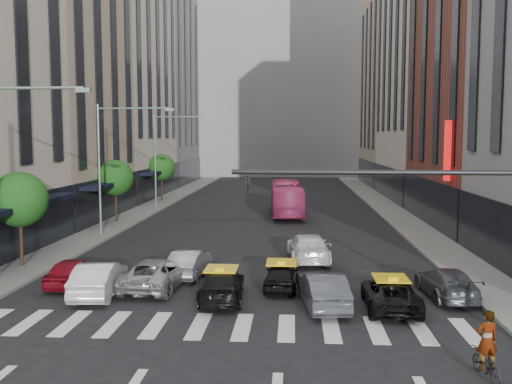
% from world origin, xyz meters
% --- Properties ---
extents(ground, '(160.00, 160.00, 0.00)m').
position_xyz_m(ground, '(0.00, 0.00, 0.00)').
color(ground, black).
rests_on(ground, ground).
extents(sidewalk_left, '(3.00, 96.00, 0.15)m').
position_xyz_m(sidewalk_left, '(-11.50, 30.00, 0.07)').
color(sidewalk_left, slate).
rests_on(sidewalk_left, ground).
extents(sidewalk_right, '(3.00, 96.00, 0.15)m').
position_xyz_m(sidewalk_right, '(11.50, 30.00, 0.07)').
color(sidewalk_right, slate).
rests_on(sidewalk_right, ground).
extents(building_left_b, '(8.00, 16.00, 24.00)m').
position_xyz_m(building_left_b, '(-17.00, 28.00, 12.00)').
color(building_left_b, tan).
rests_on(building_left_b, ground).
extents(building_left_c, '(8.00, 20.00, 36.00)m').
position_xyz_m(building_left_c, '(-17.00, 46.00, 18.00)').
color(building_left_c, beige).
rests_on(building_left_c, ground).
extents(building_left_d, '(8.00, 18.00, 30.00)m').
position_xyz_m(building_left_d, '(-17.00, 65.00, 15.00)').
color(building_left_d, gray).
rests_on(building_left_d, ground).
extents(building_right_b, '(8.00, 18.00, 26.00)m').
position_xyz_m(building_right_b, '(17.00, 27.00, 13.00)').
color(building_right_b, brown).
rests_on(building_right_b, ground).
extents(building_right_c, '(8.00, 20.00, 40.00)m').
position_xyz_m(building_right_c, '(17.00, 46.00, 20.00)').
color(building_right_c, beige).
rests_on(building_right_c, ground).
extents(building_right_d, '(8.00, 18.00, 28.00)m').
position_xyz_m(building_right_d, '(17.00, 65.00, 14.00)').
color(building_right_d, tan).
rests_on(building_right_d, ground).
extents(building_far, '(30.00, 10.00, 36.00)m').
position_xyz_m(building_far, '(0.00, 85.00, 18.00)').
color(building_far, gray).
rests_on(building_far, ground).
extents(tree_near, '(2.88, 2.88, 4.95)m').
position_xyz_m(tree_near, '(-11.80, 10.00, 3.65)').
color(tree_near, black).
rests_on(tree_near, sidewalk_left).
extents(tree_mid, '(2.88, 2.88, 4.95)m').
position_xyz_m(tree_mid, '(-11.80, 26.00, 3.65)').
color(tree_mid, black).
rests_on(tree_mid, sidewalk_left).
extents(tree_far, '(2.88, 2.88, 4.95)m').
position_xyz_m(tree_far, '(-11.80, 42.00, 3.65)').
color(tree_far, black).
rests_on(tree_far, sidewalk_left).
extents(streetlamp_mid, '(5.38, 0.25, 9.00)m').
position_xyz_m(streetlamp_mid, '(-10.04, 20.00, 5.90)').
color(streetlamp_mid, gray).
rests_on(streetlamp_mid, sidewalk_left).
extents(streetlamp_far, '(5.38, 0.25, 9.00)m').
position_xyz_m(streetlamp_far, '(-10.04, 36.00, 5.90)').
color(streetlamp_far, gray).
rests_on(streetlamp_far, sidewalk_left).
extents(traffic_signal, '(10.10, 0.20, 6.00)m').
position_xyz_m(traffic_signal, '(7.69, -1.00, 4.47)').
color(traffic_signal, black).
rests_on(traffic_signal, ground).
extents(liberty_sign, '(0.30, 0.70, 4.00)m').
position_xyz_m(liberty_sign, '(12.60, 20.00, 6.00)').
color(liberty_sign, red).
rests_on(liberty_sign, ground).
extents(car_red, '(1.58, 3.88, 1.32)m').
position_xyz_m(car_red, '(-7.80, 6.79, 0.66)').
color(car_red, maroon).
rests_on(car_red, ground).
extents(car_white_front, '(1.93, 4.65, 1.50)m').
position_xyz_m(car_white_front, '(-5.98, 5.20, 0.75)').
color(car_white_front, '#BABABA').
rests_on(car_white_front, ground).
extents(car_silver, '(2.72, 5.18, 1.39)m').
position_xyz_m(car_silver, '(-3.79, 6.53, 0.69)').
color(car_silver, '#A2A2A7').
rests_on(car_silver, ground).
extents(taxi_left, '(2.14, 4.67, 1.32)m').
position_xyz_m(taxi_left, '(-0.60, 4.89, 0.66)').
color(taxi_left, black).
rests_on(taxi_left, ground).
extents(taxi_center, '(1.64, 3.68, 1.23)m').
position_xyz_m(taxi_center, '(1.90, 6.73, 0.61)').
color(taxi_center, black).
rests_on(taxi_center, ground).
extents(car_grey_mid, '(2.06, 4.56, 1.45)m').
position_xyz_m(car_grey_mid, '(3.64, 4.12, 0.73)').
color(car_grey_mid, '#3E4045').
rests_on(car_grey_mid, ground).
extents(taxi_right, '(2.16, 4.49, 1.23)m').
position_xyz_m(taxi_right, '(6.32, 4.08, 0.62)').
color(taxi_right, black).
rests_on(taxi_right, ground).
extents(car_grey_curb, '(2.11, 4.55, 1.29)m').
position_xyz_m(car_grey_curb, '(9.00, 5.88, 0.64)').
color(car_grey_curb, '#404348').
rests_on(car_grey_curb, ground).
extents(car_row2_left, '(1.76, 4.18, 1.34)m').
position_xyz_m(car_row2_left, '(-2.71, 8.93, 0.67)').
color(car_row2_left, '#999A9E').
rests_on(car_row2_left, ground).
extents(car_row2_right, '(2.56, 5.36, 1.51)m').
position_xyz_m(car_row2_right, '(3.25, 12.89, 0.75)').
color(car_row2_right, white).
rests_on(car_row2_right, ground).
extents(bus, '(3.08, 11.02, 3.04)m').
position_xyz_m(bus, '(1.81, 31.65, 1.52)').
color(bus, '#BC376D').
rests_on(bus, ground).
extents(motorcycle, '(0.80, 1.67, 0.84)m').
position_xyz_m(motorcycle, '(7.93, -2.49, 0.42)').
color(motorcycle, black).
rests_on(motorcycle, ground).
extents(rider, '(0.70, 0.52, 1.76)m').
position_xyz_m(rider, '(7.93, -2.49, 1.72)').
color(rider, gray).
rests_on(rider, motorcycle).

